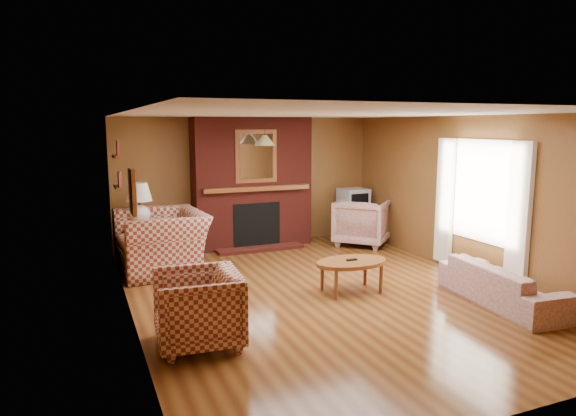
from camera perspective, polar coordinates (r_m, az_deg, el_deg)
name	(u,v)px	position (r m, az deg, el deg)	size (l,w,h in m)	color
floor	(323,293)	(7.09, 3.96, -9.37)	(6.50, 6.50, 0.00)	#4F2911
ceiling	(326,114)	(6.73, 4.19, 10.41)	(6.50, 6.50, 0.00)	white
wall_back	(248,181)	(9.79, -4.49, 2.99)	(6.50, 6.50, 0.00)	brown
wall_front	(520,268)	(4.23, 24.35, -6.12)	(6.50, 6.50, 0.00)	brown
wall_left	(128,219)	(6.12, -17.35, -1.16)	(6.50, 6.50, 0.00)	brown
wall_right	(473,196)	(8.23, 19.84, 1.28)	(6.50, 6.50, 0.00)	brown
fireplace	(252,184)	(9.55, -3.99, 2.72)	(2.20, 0.82, 2.40)	#551812
window_right	(480,203)	(8.06, 20.51, 0.56)	(0.10, 1.85, 2.00)	beige
bookshelf	(118,166)	(7.95, -18.40, 4.48)	(0.09, 0.55, 0.71)	brown
botanical_print	(132,191)	(5.78, -16.90, 1.78)	(0.05, 0.40, 0.50)	brown
pendant_light	(265,140)	(8.84, -2.62, 7.54)	(0.36, 0.36, 0.48)	black
plaid_loveseat	(161,241)	(8.24, -13.89, -3.60)	(1.44, 1.26, 0.94)	maroon
plaid_armchair	(198,309)	(5.44, -10.01, -10.96)	(0.85, 0.87, 0.79)	maroon
floral_sofa	(503,284)	(7.11, 22.77, -7.82)	(1.79, 0.70, 0.52)	beige
floral_armchair	(362,222)	(9.83, 8.25, -1.57)	(0.93, 0.95, 0.87)	beige
coffee_table	(352,264)	(7.05, 7.09, -6.19)	(1.02, 0.63, 0.46)	brown
side_table	(141,245)	(8.72, -15.99, -3.93)	(0.49, 0.49, 0.66)	brown
table_lamp	(139,202)	(8.59, -16.20, 0.69)	(0.41, 0.41, 0.68)	silver
tv_stand	(353,225)	(10.35, 7.22, -1.91)	(0.50, 0.45, 0.54)	black
crt_tv	(354,200)	(10.27, 7.29, 0.85)	(0.54, 0.54, 0.47)	#B1B4BA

